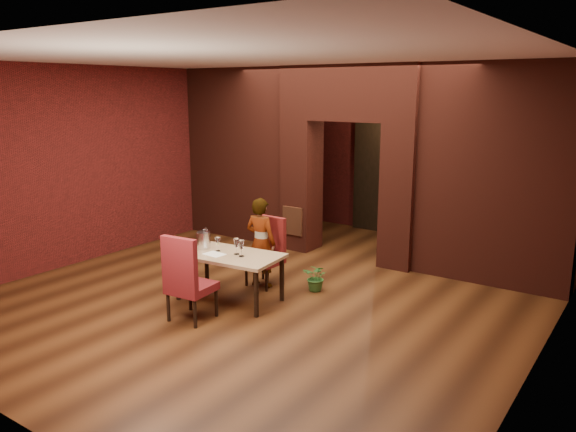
# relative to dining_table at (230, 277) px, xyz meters

# --- Properties ---
(floor) EXTENTS (8.00, 8.00, 0.00)m
(floor) POSITION_rel_dining_table_xyz_m (0.32, 0.74, -0.33)
(floor) COLOR #482712
(floor) RESTS_ON ground
(ceiling) EXTENTS (7.00, 8.00, 0.04)m
(ceiling) POSITION_rel_dining_table_xyz_m (0.32, 0.74, 2.87)
(ceiling) COLOR silver
(ceiling) RESTS_ON ground
(wall_back) EXTENTS (7.00, 0.04, 3.20)m
(wall_back) POSITION_rel_dining_table_xyz_m (0.32, 4.74, 1.27)
(wall_back) COLOR maroon
(wall_back) RESTS_ON ground
(wall_left) EXTENTS (0.04, 8.00, 3.20)m
(wall_left) POSITION_rel_dining_table_xyz_m (-3.18, 0.74, 1.27)
(wall_left) COLOR maroon
(wall_left) RESTS_ON ground
(wall_right) EXTENTS (0.04, 8.00, 3.20)m
(wall_right) POSITION_rel_dining_table_xyz_m (3.82, 0.74, 1.27)
(wall_right) COLOR maroon
(wall_right) RESTS_ON ground
(pillar_left) EXTENTS (0.55, 0.55, 2.30)m
(pillar_left) POSITION_rel_dining_table_xyz_m (-0.63, 2.74, 0.82)
(pillar_left) COLOR maroon
(pillar_left) RESTS_ON ground
(pillar_right) EXTENTS (0.55, 0.55, 2.30)m
(pillar_right) POSITION_rel_dining_table_xyz_m (1.27, 2.74, 0.82)
(pillar_right) COLOR maroon
(pillar_right) RESTS_ON ground
(lintel) EXTENTS (2.45, 0.55, 0.90)m
(lintel) POSITION_rel_dining_table_xyz_m (0.32, 2.74, 2.42)
(lintel) COLOR maroon
(lintel) RESTS_ON ground
(wing_wall_left) EXTENTS (2.28, 0.35, 3.20)m
(wing_wall_left) POSITION_rel_dining_table_xyz_m (-2.05, 2.74, 1.27)
(wing_wall_left) COLOR maroon
(wing_wall_left) RESTS_ON ground
(wing_wall_right) EXTENTS (2.28, 0.35, 3.20)m
(wing_wall_right) POSITION_rel_dining_table_xyz_m (2.68, 2.74, 1.27)
(wing_wall_right) COLOR maroon
(wing_wall_right) RESTS_ON ground
(vent_panel) EXTENTS (0.40, 0.03, 0.50)m
(vent_panel) POSITION_rel_dining_table_xyz_m (-0.63, 2.44, 0.22)
(vent_panel) COLOR #9F512E
(vent_panel) RESTS_ON ground
(rear_door) EXTENTS (0.90, 0.08, 2.10)m
(rear_door) POSITION_rel_dining_table_xyz_m (-0.08, 4.68, 0.72)
(rear_door) COLOR black
(rear_door) RESTS_ON ground
(rear_door_frame) EXTENTS (1.02, 0.04, 2.22)m
(rear_door_frame) POSITION_rel_dining_table_xyz_m (-0.08, 4.64, 0.72)
(rear_door_frame) COLOR black
(rear_door_frame) RESTS_ON ground
(dining_table) EXTENTS (1.47, 0.92, 0.66)m
(dining_table) POSITION_rel_dining_table_xyz_m (0.00, 0.00, 0.00)
(dining_table) COLOR tan
(dining_table) RESTS_ON ground
(chair_far) EXTENTS (0.47, 0.47, 1.00)m
(chair_far) POSITION_rel_dining_table_xyz_m (0.03, 0.75, 0.17)
(chair_far) COLOR maroon
(chair_far) RESTS_ON ground
(chair_near) EXTENTS (0.54, 0.54, 1.10)m
(chair_near) POSITION_rel_dining_table_xyz_m (0.04, -0.76, 0.22)
(chair_near) COLOR maroon
(chair_near) RESTS_ON ground
(person_seated) EXTENTS (0.49, 0.34, 1.31)m
(person_seated) POSITION_rel_dining_table_xyz_m (0.00, 0.70, 0.33)
(person_seated) COLOR white
(person_seated) RESTS_ON ground
(wine_glass_a) EXTENTS (0.08, 0.08, 0.19)m
(wine_glass_a) POSITION_rel_dining_table_xyz_m (-0.20, 0.01, 0.42)
(wine_glass_a) COLOR white
(wine_glass_a) RESTS_ON dining_table
(wine_glass_b) EXTENTS (0.09, 0.09, 0.22)m
(wine_glass_b) POSITION_rel_dining_table_xyz_m (0.10, 0.03, 0.44)
(wine_glass_b) COLOR white
(wine_glass_b) RESTS_ON dining_table
(wine_glass_c) EXTENTS (0.09, 0.09, 0.22)m
(wine_glass_c) POSITION_rel_dining_table_xyz_m (0.22, -0.00, 0.44)
(wine_glass_c) COLOR silver
(wine_glass_c) RESTS_ON dining_table
(tasting_sheet) EXTENTS (0.30, 0.23, 0.00)m
(tasting_sheet) POSITION_rel_dining_table_xyz_m (-0.14, -0.14, 0.33)
(tasting_sheet) COLOR white
(tasting_sheet) RESTS_ON dining_table
(wine_bucket) EXTENTS (0.19, 0.19, 0.23)m
(wine_bucket) POSITION_rel_dining_table_xyz_m (-0.46, -0.00, 0.44)
(wine_bucket) COLOR silver
(wine_bucket) RESTS_ON dining_table
(water_bottle) EXTENTS (0.07, 0.07, 0.29)m
(water_bottle) POSITION_rel_dining_table_xyz_m (-0.44, 0.03, 0.47)
(water_bottle) COLOR white
(water_bottle) RESTS_ON dining_table
(potted_plant) EXTENTS (0.40, 0.36, 0.40)m
(potted_plant) POSITION_rel_dining_table_xyz_m (0.79, 0.97, -0.13)
(potted_plant) COLOR #2F6729
(potted_plant) RESTS_ON ground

